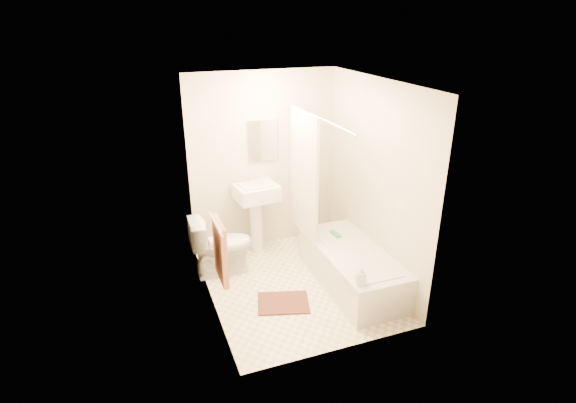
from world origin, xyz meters
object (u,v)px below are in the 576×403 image
object	(u,v)px
toilet	(222,246)
soap_bottle	(361,275)
sink	(257,216)
bathtub	(352,267)
bath_mat	(283,303)

from	to	relation	value
toilet	soap_bottle	distance (m)	1.86
sink	bathtub	xyz separation A→B (m)	(0.82, -1.19, -0.30)
toilet	soap_bottle	world-z (taller)	toilet
sink	bath_mat	distance (m)	1.39
bathtub	bath_mat	bearing A→B (deg)	-173.54
bath_mat	soap_bottle	xyz separation A→B (m)	(0.65, -0.56, 0.55)
sink	bathtub	distance (m)	1.48
toilet	sink	size ratio (longest dim) A/B	0.73
sink	bathtub	bearing A→B (deg)	-61.89
toilet	soap_bottle	bearing A→B (deg)	-140.73
soap_bottle	toilet	bearing A→B (deg)	127.86
toilet	soap_bottle	xyz separation A→B (m)	(1.14, -1.46, 0.18)
toilet	bath_mat	xyz separation A→B (m)	(0.49, -0.90, -0.37)
soap_bottle	bathtub	bearing A→B (deg)	68.64
bathtub	soap_bottle	size ratio (longest dim) A/B	7.78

